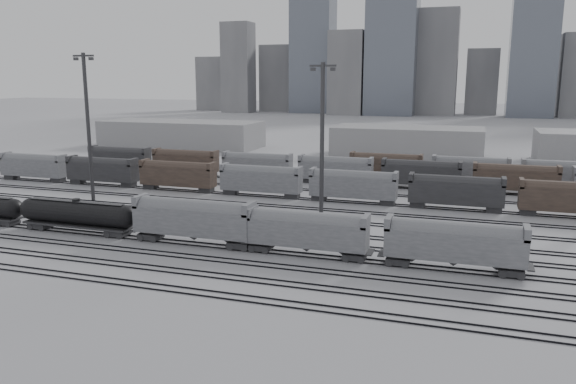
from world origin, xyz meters
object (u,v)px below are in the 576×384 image
(tank_car_b, at_px, (77,214))
(light_mast_c, at_px, (322,143))
(hopper_car_c, at_px, (454,241))
(hopper_car_b, at_px, (307,229))
(hopper_car_a, at_px, (193,217))

(tank_car_b, distance_m, light_mast_c, 35.38)
(tank_car_b, relative_size, hopper_car_c, 1.22)
(hopper_car_c, bearing_deg, hopper_car_b, 180.00)
(hopper_car_a, relative_size, hopper_car_c, 1.06)
(hopper_car_a, xyz_separation_m, hopper_car_b, (15.17, 0.00, -0.29))
(hopper_car_b, distance_m, light_mast_c, 15.57)
(hopper_car_b, bearing_deg, light_mast_c, 97.06)
(hopper_car_a, xyz_separation_m, light_mast_c, (13.61, 12.59, 8.74))
(tank_car_b, bearing_deg, light_mast_c, 21.70)
(hopper_car_a, height_order, light_mast_c, light_mast_c)
(light_mast_c, bearing_deg, hopper_car_b, -82.94)
(tank_car_b, relative_size, light_mast_c, 0.80)
(tank_car_b, distance_m, hopper_car_b, 33.19)
(hopper_car_b, bearing_deg, hopper_car_c, 0.00)
(hopper_car_b, xyz_separation_m, light_mast_c, (-1.56, 12.59, 9.03))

